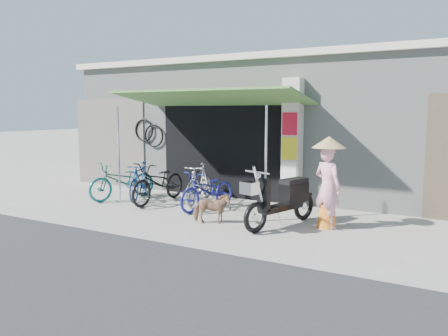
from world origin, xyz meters
The scene contains 14 objects.
ground centered at (0.00, 0.00, 0.00)m, with size 80.00×80.00×0.00m, color #9D998E.
road_strip centered at (0.00, -4.50, 0.01)m, with size 80.00×6.00×0.01m, color #323235.
bicycle_shop centered at (0.00, 5.09, 1.83)m, with size 12.30×5.30×3.66m.
shop_pillar centered at (0.85, 2.45, 1.50)m, with size 0.42×0.44×3.00m.
awning centered at (-0.90, 1.63, 2.51)m, with size 4.60×1.88×2.72m.
neighbour_left centered at (-5.00, 2.59, 1.30)m, with size 2.60×0.06×2.60m, color #6B665B.
bike_teal centered at (-3.18, 1.07, 0.48)m, with size 0.64×1.83×0.96m, color #176865.
bike_blue centered at (-2.76, 1.26, 0.48)m, with size 0.45×1.59×0.95m, color navy.
bike_black centered at (-2.11, 1.17, 0.51)m, with size 0.68×1.95×1.02m, color black.
bike_silver centered at (-1.17, 1.53, 0.50)m, with size 0.47×1.65×0.99m, color silver.
bike_navy centered at (-0.67, 1.10, 0.45)m, with size 0.60×1.72×0.90m, color navy.
street_dog centered at (0.05, 0.03, 0.31)m, with size 0.34×0.74×0.62m, color tan.
moped centered at (1.35, 0.56, 0.52)m, with size 0.88×1.97×1.15m.
nun centered at (2.15, 0.83, 0.87)m, with size 0.69×0.64×1.77m.
Camera 1 is at (4.35, -7.33, 2.23)m, focal length 35.00 mm.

